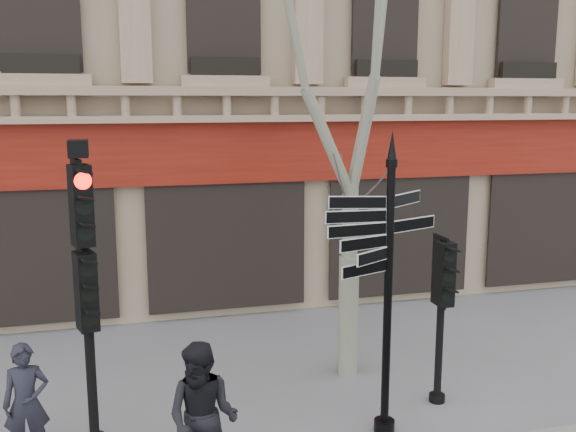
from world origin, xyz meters
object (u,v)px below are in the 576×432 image
at_px(traffic_signal_secondary, 442,291).
at_px(pedestrian_b, 203,418).
at_px(traffic_signal_main, 84,259).
at_px(plane_tree, 353,37).
at_px(fingerpost, 390,235).
at_px(pedestrian_a, 26,403).

xyz_separation_m(traffic_signal_secondary, pedestrian_b, (-3.84, -1.38, -0.87)).
distance_m(traffic_signal_main, plane_tree, 5.31).
relative_size(fingerpost, pedestrian_b, 2.30).
distance_m(fingerpost, pedestrian_b, 3.39).
bearing_deg(traffic_signal_main, pedestrian_b, -62.93).
bearing_deg(traffic_signal_secondary, pedestrian_a, -178.37).
bearing_deg(pedestrian_a, pedestrian_b, -34.31).
relative_size(traffic_signal_secondary, pedestrian_b, 1.39).
xyz_separation_m(fingerpost, plane_tree, (0.17, 1.99, 2.78)).
distance_m(traffic_signal_main, pedestrian_a, 2.02).
distance_m(traffic_signal_secondary, pedestrian_a, 6.06).
xyz_separation_m(plane_tree, pedestrian_a, (-4.98, -1.48, -4.86)).
xyz_separation_m(traffic_signal_main, pedestrian_b, (1.32, -1.38, -1.71)).
bearing_deg(pedestrian_a, fingerpost, -9.96).
xyz_separation_m(traffic_signal_main, pedestrian_a, (-0.82, -0.13, -1.84)).
height_order(traffic_signal_secondary, pedestrian_b, traffic_signal_secondary).
bearing_deg(pedestrian_a, traffic_signal_secondary, -2.69).
distance_m(traffic_signal_main, traffic_signal_secondary, 5.23).
xyz_separation_m(fingerpost, traffic_signal_main, (-3.99, 0.64, -0.23)).
bearing_deg(plane_tree, fingerpost, -94.80).
distance_m(traffic_signal_secondary, plane_tree, 4.20).
height_order(fingerpost, traffic_signal_main, fingerpost).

